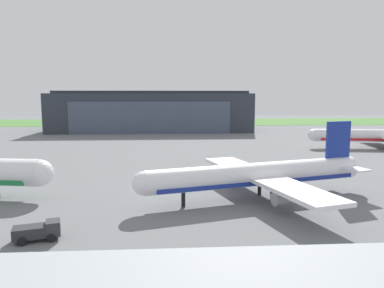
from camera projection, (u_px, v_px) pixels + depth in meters
name	position (u px, v px, depth m)	size (l,w,h in m)	color
ground_plane	(155.00, 190.00, 59.80)	(440.00, 440.00, 0.00)	slate
grass_field_strip	(165.00, 122.00, 212.23)	(440.00, 56.00, 0.08)	#487A36
maintenance_hangar	(152.00, 112.00, 160.87)	(85.05, 30.24, 17.44)	#2D333D
airliner_near_left	(258.00, 175.00, 54.21)	(36.01, 32.18, 11.36)	white
stair_truck	(38.00, 231.00, 39.06)	(5.13, 3.37, 2.00)	#2D2D33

